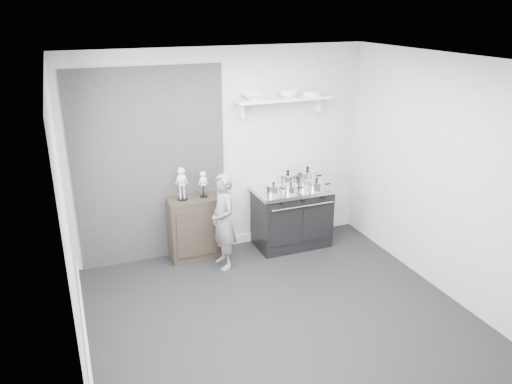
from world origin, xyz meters
TOP-DOWN VIEW (x-y plane):
  - ground at (0.00, 0.00)m, footprint 4.00×4.00m
  - room_shell at (-0.09, 0.15)m, footprint 4.02×3.62m
  - wall_shelf at (0.80, 1.68)m, footprint 1.30×0.26m
  - stove at (0.87, 1.48)m, footprint 1.05×0.66m
  - side_cabinet at (-0.48, 1.61)m, footprint 0.65×0.38m
  - child at (-0.20, 1.23)m, footprint 0.33×0.48m
  - pot_front_left at (0.54, 1.35)m, footprint 0.29×0.20m
  - pot_back_left at (0.86, 1.61)m, footprint 0.35×0.27m
  - pot_back_right at (1.14, 1.56)m, footprint 0.36×0.27m
  - pot_front_right at (1.14, 1.30)m, footprint 0.33×0.24m
  - pot_front_center at (0.77, 1.31)m, footprint 0.27×0.19m
  - skeleton_full at (-0.61, 1.61)m, footprint 0.14×0.09m
  - skeleton_torso at (-0.33, 1.61)m, footprint 0.11×0.07m
  - bowl_large at (0.41, 1.67)m, footprint 0.32×0.32m
  - bowl_small at (0.87, 1.67)m, footprint 0.24×0.24m
  - plate_stack at (1.22, 1.67)m, footprint 0.25×0.25m

SIDE VIEW (x-z plane):
  - ground at x=0.00m, z-range 0.00..0.00m
  - side_cabinet at x=-0.48m, z-range 0.00..0.84m
  - stove at x=0.87m, z-range 0.00..0.85m
  - child at x=-0.20m, z-range 0.00..1.25m
  - pot_front_center at x=0.77m, z-range 0.83..0.98m
  - pot_front_right at x=1.14m, z-range 0.83..0.99m
  - pot_front_left at x=0.54m, z-range 0.83..0.99m
  - pot_back_left at x=0.86m, z-range 0.82..1.04m
  - pot_back_right at x=1.14m, z-range 0.82..1.07m
  - skeleton_torso at x=-0.33m, z-range 0.84..1.24m
  - skeleton_full at x=-0.61m, z-range 0.84..1.34m
  - room_shell at x=-0.09m, z-range 0.28..2.99m
  - wall_shelf at x=0.80m, z-range 1.89..2.13m
  - plate_stack at x=1.22m, z-range 2.04..2.10m
  - bowl_small at x=0.87m, z-range 2.04..2.11m
  - bowl_large at x=0.41m, z-range 2.04..2.12m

